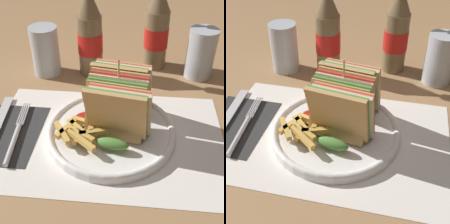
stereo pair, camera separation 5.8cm
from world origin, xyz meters
TOP-DOWN VIEW (x-y plane):
  - ground_plane at (0.00, 0.00)m, footprint 4.00×4.00m
  - placemat at (-0.03, 0.00)m, footprint 0.44×0.29m
  - plate_main at (-0.02, 0.01)m, footprint 0.24×0.24m
  - club_sandwich at (-0.01, 0.02)m, footprint 0.12×0.17m
  - fries_pile at (-0.07, -0.02)m, footprint 0.10×0.09m
  - ketchup_blob at (-0.07, 0.02)m, footprint 0.04×0.03m
  - napkin at (-0.22, -0.01)m, footprint 0.13×0.17m
  - fork at (-0.19, -0.02)m, footprint 0.03×0.17m
  - coke_bottle_near at (-0.09, 0.24)m, footprint 0.06×0.06m
  - coke_bottle_far at (0.06, 0.28)m, footprint 0.06×0.06m
  - glass_near at (0.17, 0.25)m, footprint 0.07×0.07m
  - glass_far at (-0.20, 0.22)m, footprint 0.07×0.07m

SIDE VIEW (x-z plane):
  - ground_plane at x=0.00m, z-range 0.00..0.00m
  - placemat at x=-0.03m, z-range 0.00..0.00m
  - napkin at x=-0.22m, z-range 0.00..0.00m
  - fork at x=-0.19m, z-range 0.00..0.01m
  - plate_main at x=-0.02m, z-range 0.00..0.02m
  - ketchup_blob at x=-0.07m, z-range 0.02..0.03m
  - fries_pile at x=-0.07m, z-range 0.02..0.04m
  - glass_near at x=0.17m, z-range -0.01..0.11m
  - glass_far at x=-0.20m, z-range 0.00..0.12m
  - club_sandwich at x=-0.01m, z-range 0.00..0.14m
  - coke_bottle_near at x=-0.09m, z-range -0.02..0.21m
  - coke_bottle_far at x=0.06m, z-range -0.02..0.21m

